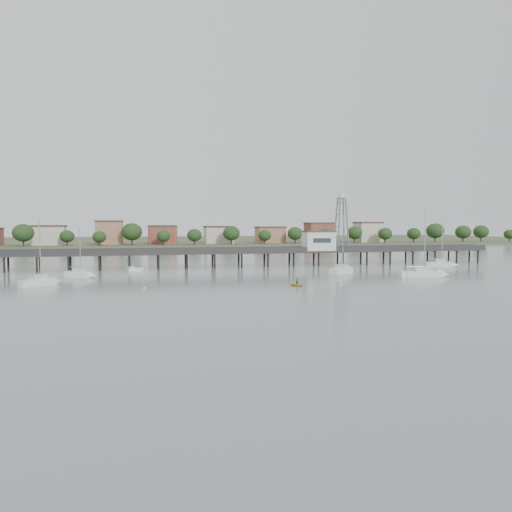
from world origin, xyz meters
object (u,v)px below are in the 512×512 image
Objects in this scene: sailboat_d at (430,274)px; yellow_dinghy at (297,286)px; pier at (227,253)px; sailboat_e at (445,265)px; sailboat_a at (45,282)px; white_tender at (135,270)px; sailboat_b at (83,275)px; sailboat_c at (345,270)px; lattice_tower at (341,224)px.

sailboat_d reaches higher than yellow_dinghy.
pier is 11.95× the size of sailboat_e.
sailboat_e is at bearing -12.73° from pier.
sailboat_a reaches higher than pier.
sailboat_d is (76.51, -3.44, -0.02)m from sailboat_a.
yellow_dinghy is at bearing -130.39° from sailboat_e.
sailboat_e is 3.29× the size of white_tender.
pier is 37.85m from sailboat_b.
sailboat_c is at bearing 24.61° from sailboat_b.
sailboat_b is 0.76× the size of sailboat_c.
white_tender is at bearing -173.39° from lattice_tower.
sailboat_e is (94.00, 16.99, -0.00)m from sailboat_a.
sailboat_d is 66.21m from white_tender.
sailboat_a is 76.59m from sailboat_d.
yellow_dinghy is at bearing -3.02° from sailboat_b.
sailboat_c reaches higher than sailboat_a.
pier is at bearing 70.00° from yellow_dinghy.
sailboat_c is (56.90, -3.74, -0.02)m from sailboat_b.
pier is 9.27× the size of sailboat_d.
sailboat_a is 0.98× the size of sailboat_e.
sailboat_d reaches higher than sailboat_b.
sailboat_a is at bearing -142.95° from pier.
sailboat_c is (23.37, -21.01, -3.16)m from pier.
sailboat_c is (-8.13, -21.01, -10.46)m from lattice_tower.
sailboat_e reaches higher than sailboat_a.
sailboat_a is at bearing 147.16° from sailboat_c.
pier is 31.58m from sailboat_c.
lattice_tower is at bearing -12.17° from white_tender.
pier is 32.34m from lattice_tower.
sailboat_e is at bearing 31.50° from sailboat_b.
yellow_dinghy is (-17.99, -20.00, -0.64)m from sailboat_c.
sailboat_b is 45.58m from yellow_dinghy.
white_tender is (10.41, 10.94, -0.23)m from sailboat_b.
lattice_tower is at bearing 0.00° from pier.
pier is 48.94m from sailboat_a.
lattice_tower is 1.27× the size of sailboat_a.
sailboat_e is 57.29m from yellow_dinghy.
sailboat_b is at bearing 25.56° from sailboat_a.
sailboat_d reaches higher than sailboat_c.
lattice_tower is at bearing -17.67° from sailboat_a.
pier is at bearing 55.62° from sailboat_b.
sailboat_a is at bearing -85.74° from sailboat_b.
lattice_tower is 1.08× the size of sailboat_c.
sailboat_b is (5.44, 12.15, 0.01)m from sailboat_a.
sailboat_b is 72.76m from sailboat_d.
sailboat_b is at bearing -152.36° from white_tender.
sailboat_a is 45.84m from yellow_dinghy.
lattice_tower is 56.02m from white_tender.
sailboat_c reaches higher than pier.
sailboat_a is (-38.97, -29.42, -3.15)m from pier.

